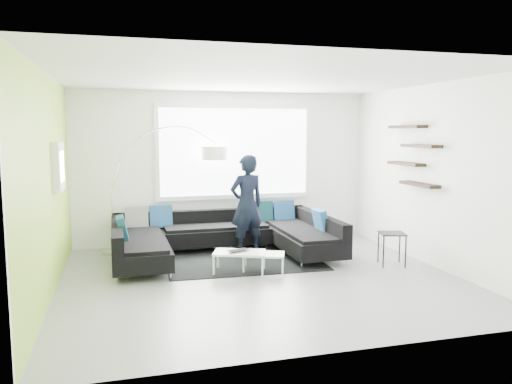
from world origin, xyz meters
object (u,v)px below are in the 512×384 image
laptop (240,251)px  arc_lamp (111,190)px  coffee_table (252,261)px  sectional_sofa (224,238)px  side_table (392,249)px  person (247,205)px

laptop → arc_lamp: bearing=115.1°
coffee_table → laptop: size_ratio=2.48×
sectional_sofa → side_table: 2.68m
coffee_table → side_table: 2.21m
side_table → person: 2.47m
coffee_table → laptop: laptop is taller
coffee_table → person: (0.21, 1.11, 0.69)m
sectional_sofa → laptop: size_ratio=9.20×
sectional_sofa → coffee_table: sectional_sofa is taller
sectional_sofa → coffee_table: 0.96m
sectional_sofa → person: (0.44, 0.20, 0.51)m
person → arc_lamp: bearing=-29.9°
sectional_sofa → coffee_table: (0.23, -0.92, -0.18)m
coffee_table → person: size_ratio=0.57×
sectional_sofa → laptop: bearing=-88.1°
sectional_sofa → laptop: (0.04, -0.95, -0.01)m
arc_lamp → side_table: bearing=-19.0°
side_table → coffee_table: bearing=174.2°
arc_lamp → laptop: size_ratio=5.59×
coffee_table → side_table: size_ratio=1.88×
sectional_sofa → laptop: sectional_sofa is taller
sectional_sofa → person: 0.70m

